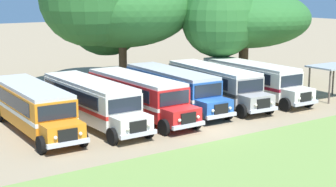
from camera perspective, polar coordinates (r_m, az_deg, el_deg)
ground_plane at (r=32.32m, az=4.05°, el=-3.96°), size 220.00×220.00×0.00m
foreground_grass_strip at (r=27.07m, az=14.20°, el=-7.38°), size 80.00×10.30×0.01m
parked_bus_slot_0 at (r=32.66m, az=-14.96°, el=-1.30°), size 2.93×10.87×2.82m
parked_bus_slot_1 at (r=33.47m, az=-8.56°, el=-0.73°), size 2.78×10.85×2.82m
parked_bus_slot_2 at (r=35.04m, az=-3.43°, el=-0.07°), size 2.82×10.86×2.82m
parked_bus_slot_3 at (r=37.50m, az=0.56°, el=0.72°), size 3.02×10.88×2.82m
parked_bus_slot_4 at (r=39.35m, az=5.25°, el=1.19°), size 3.40×10.95×2.82m
parked_bus_slot_5 at (r=41.68m, az=9.35°, el=1.66°), size 2.89×10.87×2.82m
broad_shade_tree at (r=47.07m, az=-5.85°, el=9.66°), size 15.25×13.34×12.19m
secondary_tree at (r=49.52m, az=7.62°, el=8.47°), size 13.86×13.26×10.12m
waiting_shelter at (r=42.54m, az=17.92°, el=2.64°), size 3.60×2.60×2.72m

